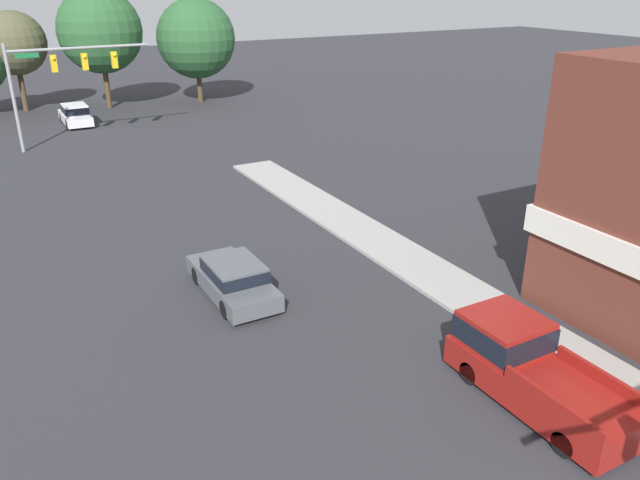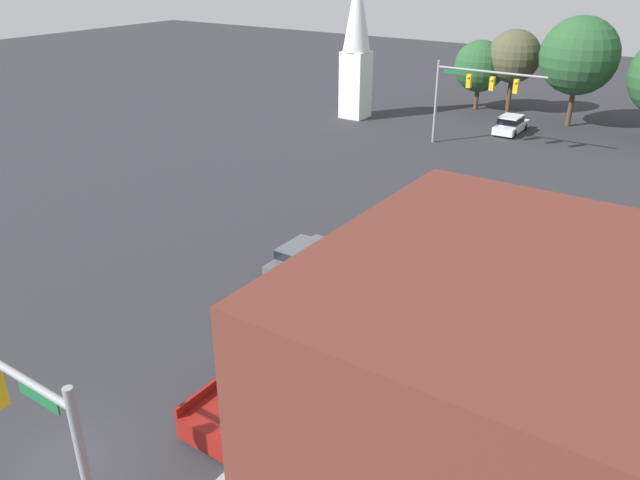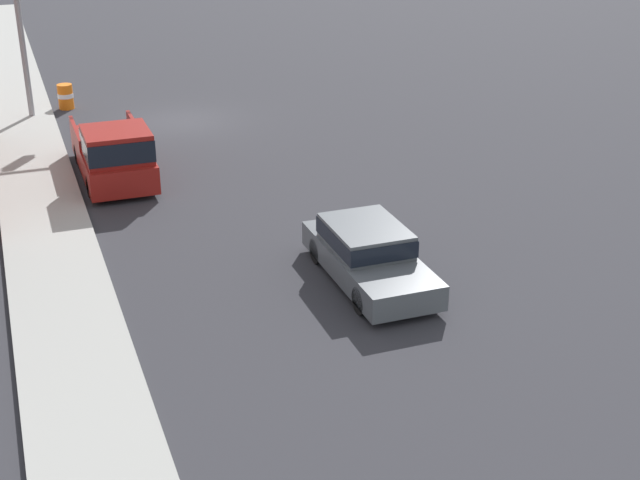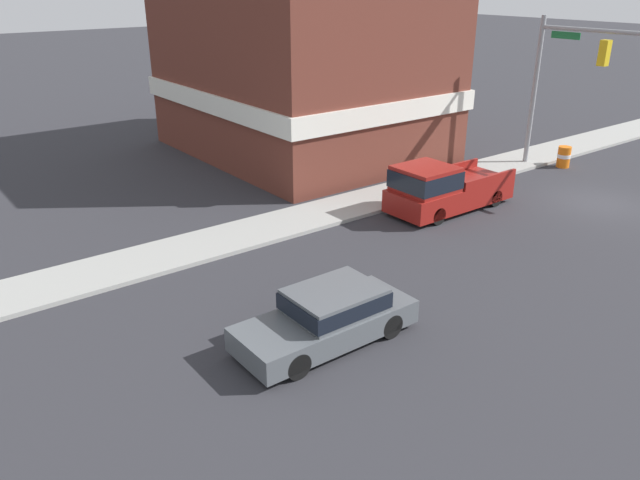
% 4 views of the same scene
% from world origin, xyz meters
% --- Properties ---
extents(ground_plane, '(200.00, 200.00, 0.00)m').
position_xyz_m(ground_plane, '(0.00, 0.00, 0.00)').
color(ground_plane, '#2D2D33').
extents(sidewalk_curb, '(2.40, 60.00, 0.14)m').
position_xyz_m(sidewalk_curb, '(5.70, 0.00, 0.07)').
color(sidewalk_curb, '#9E9E99').
rests_on(sidewalk_curb, ground).
extents(car_lead, '(1.86, 4.68, 1.39)m').
position_xyz_m(car_lead, '(-1.49, 15.07, 0.73)').
color(car_lead, black).
rests_on(car_lead, ground).
extents(pickup_truck_parked, '(2.05, 5.33, 1.97)m').
position_xyz_m(pickup_truck_parked, '(3.27, 5.88, 0.96)').
color(pickup_truck_parked, black).
rests_on(pickup_truck_parked, ground).
extents(construction_barrel, '(0.62, 0.62, 1.00)m').
position_xyz_m(construction_barrel, '(3.90, -3.40, 0.51)').
color(construction_barrel, orange).
rests_on(construction_barrel, ground).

